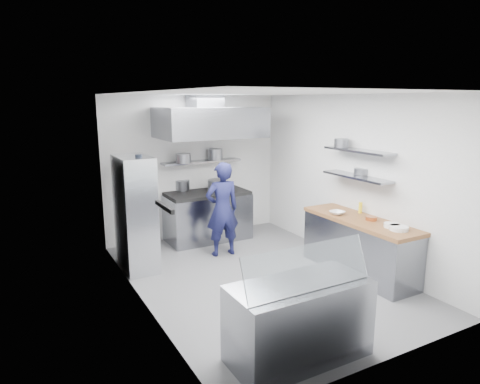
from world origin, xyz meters
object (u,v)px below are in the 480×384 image
chef (222,209)px  display_case (299,321)px  wire_rack (135,213)px  gas_range (208,217)px

chef → display_case: size_ratio=1.11×
wire_rack → chef: bearing=-4.1°
gas_range → display_case: (-0.82, -4.10, -0.03)m
wire_rack → display_case: size_ratio=1.23×
chef → gas_range: bearing=-93.5°
gas_range → wire_rack: bearing=-153.8°
gas_range → chef: (-0.13, -0.91, 0.38)m
gas_range → chef: chef is taller
gas_range → wire_rack: size_ratio=0.86×
wire_rack → display_case: bearing=-76.2°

